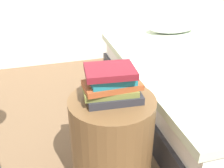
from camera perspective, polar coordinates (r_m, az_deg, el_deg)
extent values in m
cube|color=#2D2D33|center=(2.48, 20.86, -2.13)|extent=(1.55, 2.04, 0.22)
cube|color=white|center=(2.39, 21.65, 2.03)|extent=(1.49, 1.96, 0.18)
cube|color=beige|center=(2.35, 22.15, 4.67)|extent=(1.58, 2.00, 0.06)
ellipsoid|color=white|center=(2.95, 13.55, 12.67)|extent=(0.57, 0.29, 0.16)
cylinder|color=brown|center=(1.52, 0.00, -12.69)|extent=(0.48, 0.48, 0.57)
cube|color=#28282D|center=(1.34, 0.35, -2.70)|extent=(0.30, 0.21, 0.04)
cube|color=olive|center=(1.33, -0.54, -1.22)|extent=(0.29, 0.21, 0.03)
cube|color=#994723|center=(1.31, -0.18, -0.17)|extent=(0.30, 0.17, 0.03)
cube|color=#1E727F|center=(1.30, 0.08, 1.57)|extent=(0.23, 0.17, 0.05)
cube|color=maroon|center=(1.27, -0.52, 3.02)|extent=(0.27, 0.22, 0.03)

